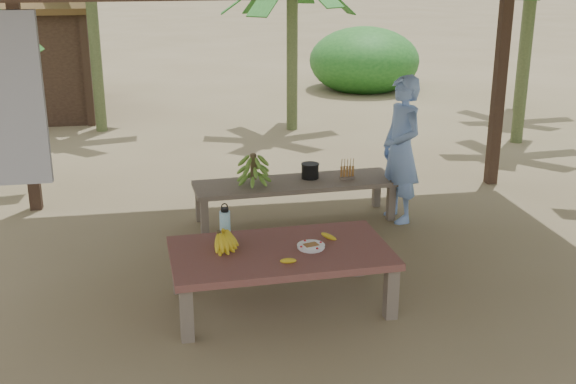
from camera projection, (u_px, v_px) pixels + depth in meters
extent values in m
plane|color=brown|center=(315.00, 274.00, 6.67)|extent=(80.00, 80.00, 0.00)
cube|color=black|center=(23.00, 93.00, 7.92)|extent=(0.13, 0.13, 2.70)
cube|color=black|center=(500.00, 78.00, 8.85)|extent=(0.13, 0.13, 2.70)
cube|color=brown|center=(187.00, 314.00, 5.46)|extent=(0.10, 0.10, 0.44)
cube|color=brown|center=(391.00, 293.00, 5.80)|extent=(0.10, 0.10, 0.44)
cube|color=brown|center=(178.00, 269.00, 6.24)|extent=(0.10, 0.10, 0.44)
cube|color=brown|center=(359.00, 252.00, 6.58)|extent=(0.10, 0.10, 0.44)
cube|color=maroon|center=(281.00, 253.00, 5.94)|extent=(1.84, 1.08, 0.06)
cube|color=brown|center=(205.00, 218.00, 7.49)|extent=(0.08, 0.08, 0.40)
cube|color=brown|center=(391.00, 203.00, 7.94)|extent=(0.08, 0.08, 0.40)
cube|color=brown|center=(199.00, 204.00, 7.91)|extent=(0.08, 0.08, 0.40)
cube|color=brown|center=(376.00, 190.00, 8.37)|extent=(0.08, 0.08, 0.40)
cube|color=brown|center=(295.00, 184.00, 7.86)|extent=(2.23, 0.73, 0.05)
cylinder|color=white|center=(311.00, 248.00, 5.96)|extent=(0.21, 0.21, 0.01)
cylinder|color=white|center=(311.00, 246.00, 5.95)|extent=(0.23, 0.23, 0.02)
cube|color=brown|center=(311.00, 245.00, 5.95)|extent=(0.13, 0.11, 0.02)
ellipsoid|color=yellow|center=(288.00, 261.00, 5.67)|extent=(0.15, 0.08, 0.04)
ellipsoid|color=yellow|center=(329.00, 236.00, 6.15)|extent=(0.14, 0.14, 0.04)
cylinder|color=#42A9CF|center=(225.00, 226.00, 6.09)|extent=(0.09, 0.09, 0.26)
cylinder|color=black|center=(225.00, 210.00, 6.04)|extent=(0.07, 0.07, 0.03)
torus|color=black|center=(225.00, 206.00, 6.03)|extent=(0.06, 0.01, 0.06)
cylinder|color=black|center=(310.00, 171.00, 7.94)|extent=(0.19, 0.19, 0.16)
imported|color=#799EE5|center=(401.00, 149.00, 7.77)|extent=(0.49, 0.65, 1.60)
cylinder|color=#596638|center=(526.00, 46.00, 10.77)|extent=(0.18, 0.18, 2.96)
cylinder|color=#596638|center=(292.00, 48.00, 11.63)|extent=(0.18, 0.18, 2.68)
cylinder|color=#596638|center=(94.00, 32.00, 11.44)|extent=(0.18, 0.18, 3.21)
cylinder|color=#596638|center=(527.00, 18.00, 12.95)|extent=(0.18, 0.18, 3.35)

